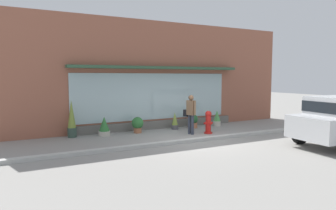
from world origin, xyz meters
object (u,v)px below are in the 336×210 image
object	(u,v)px
pedestrian_with_handbag	(191,112)
potted_plant_by_entrance	(193,121)
potted_plant_doorstep	(175,121)
potted_plant_corner_tall	(217,119)
potted_plant_window_left	(104,127)
potted_plant_trailing_edge	(72,119)
fire_hydrant	(208,122)
potted_plant_near_hydrant	(138,124)

from	to	relation	value
pedestrian_with_handbag	potted_plant_by_entrance	size ratio (longest dim) A/B	2.55
potted_plant_doorstep	potted_plant_by_entrance	size ratio (longest dim) A/B	1.21
potted_plant_doorstep	potted_plant_corner_tall	world-z (taller)	potted_plant_doorstep
potted_plant_window_left	potted_plant_doorstep	bearing A→B (deg)	0.65
potted_plant_trailing_edge	potted_plant_corner_tall	distance (m)	6.64
fire_hydrant	potted_plant_corner_tall	xyz separation A→B (m)	(1.49, 1.40, -0.13)
potted_plant_corner_tall	potted_plant_window_left	size ratio (longest dim) A/B	0.98
pedestrian_with_handbag	potted_plant_near_hydrant	distance (m)	2.27
potted_plant_by_entrance	potted_plant_near_hydrant	bearing A→B (deg)	-179.75
pedestrian_with_handbag	fire_hydrant	bearing A→B (deg)	-122.19
potted_plant_doorstep	potted_plant_by_entrance	world-z (taller)	potted_plant_doorstep
potted_plant_corner_tall	potted_plant_trailing_edge	bearing A→B (deg)	176.77
potted_plant_corner_tall	fire_hydrant	bearing A→B (deg)	-136.73
pedestrian_with_handbag	potted_plant_near_hydrant	bearing A→B (deg)	40.05
pedestrian_with_handbag	potted_plant_near_hydrant	size ratio (longest dim) A/B	2.41
fire_hydrant	potted_plant_doorstep	distance (m)	1.71
potted_plant_doorstep	potted_plant_trailing_edge	distance (m)	4.43
fire_hydrant	potted_plant_doorstep	bearing A→B (deg)	115.13
fire_hydrant	potted_plant_window_left	world-z (taller)	fire_hydrant
potted_plant_doorstep	potted_plant_corner_tall	size ratio (longest dim) A/B	1.02
fire_hydrant	pedestrian_with_handbag	bearing A→B (deg)	162.91
potted_plant_trailing_edge	potted_plant_corner_tall	bearing A→B (deg)	-3.23
potted_plant_corner_tall	potted_plant_window_left	distance (m)	5.43
potted_plant_by_entrance	potted_plant_near_hydrant	distance (m)	2.73
potted_plant_doorstep	potted_plant_near_hydrant	xyz separation A→B (m)	(-1.81, -0.06, 0.00)
fire_hydrant	potted_plant_window_left	size ratio (longest dim) A/B	1.24
potted_plant_trailing_edge	potted_plant_corner_tall	world-z (taller)	potted_plant_trailing_edge
potted_plant_window_left	potted_plant_by_entrance	bearing A→B (deg)	-0.17
potted_plant_by_entrance	potted_plant_near_hydrant	world-z (taller)	potted_plant_near_hydrant
fire_hydrant	potted_plant_near_hydrant	distance (m)	2.93
fire_hydrant	potted_plant_by_entrance	world-z (taller)	fire_hydrant
pedestrian_with_handbag	potted_plant_doorstep	xyz separation A→B (m)	(-0.00, 1.32, -0.56)
potted_plant_by_entrance	potted_plant_corner_tall	bearing A→B (deg)	-3.95
pedestrian_with_handbag	potted_plant_corner_tall	xyz separation A→B (m)	(2.21, 1.18, -0.57)
potted_plant_by_entrance	potted_plant_window_left	xyz separation A→B (m)	(-4.13, 0.01, 0.05)
potted_plant_trailing_edge	potted_plant_window_left	bearing A→B (deg)	-12.87
fire_hydrant	potted_plant_corner_tall	world-z (taller)	fire_hydrant
potted_plant_near_hydrant	potted_plant_by_entrance	bearing A→B (deg)	0.25
pedestrian_with_handbag	potted_plant_trailing_edge	size ratio (longest dim) A/B	1.10
pedestrian_with_handbag	potted_plant_by_entrance	world-z (taller)	pedestrian_with_handbag
pedestrian_with_handbag	potted_plant_doorstep	distance (m)	1.43
fire_hydrant	potted_plant_window_left	bearing A→B (deg)	159.08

